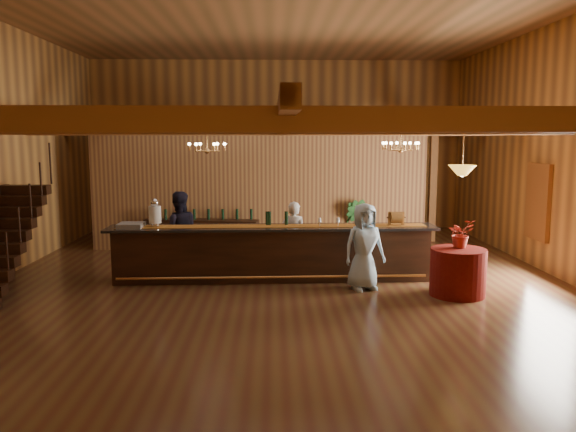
{
  "coord_description": "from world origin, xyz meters",
  "views": [
    {
      "loc": [
        -0.16,
        -11.61,
        3.0
      ],
      "look_at": [
        0.2,
        0.89,
        1.26
      ],
      "focal_mm": 35.0,
      "sensor_mm": 36.0,
      "label": 1
    }
  ],
  "objects_px": {
    "raffle_drum": "(396,218)",
    "chandelier_right": "(401,146)",
    "tasting_bar": "(273,253)",
    "guest": "(364,247)",
    "backbar_shelf": "(202,235)",
    "floor_plant": "(353,224)",
    "staff_second": "(179,232)",
    "beverage_dispenser": "(155,213)",
    "bartender": "(294,237)",
    "chandelier_left": "(207,147)",
    "pendant_lamp": "(462,170)",
    "round_table": "(458,272)"
  },
  "relations": [
    {
      "from": "guest",
      "to": "chandelier_left",
      "type": "bearing_deg",
      "value": 141.04
    },
    {
      "from": "guest",
      "to": "floor_plant",
      "type": "bearing_deg",
      "value": 69.1
    },
    {
      "from": "beverage_dispenser",
      "to": "bartender",
      "type": "distance_m",
      "value": 3.09
    },
    {
      "from": "backbar_shelf",
      "to": "round_table",
      "type": "relative_size",
      "value": 2.9
    },
    {
      "from": "tasting_bar",
      "to": "beverage_dispenser",
      "type": "relative_size",
      "value": 11.56
    },
    {
      "from": "round_table",
      "to": "floor_plant",
      "type": "relative_size",
      "value": 0.76
    },
    {
      "from": "raffle_drum",
      "to": "backbar_shelf",
      "type": "bearing_deg",
      "value": 145.41
    },
    {
      "from": "round_table",
      "to": "guest",
      "type": "distance_m",
      "value": 1.84
    },
    {
      "from": "backbar_shelf",
      "to": "floor_plant",
      "type": "distance_m",
      "value": 4.07
    },
    {
      "from": "bartender",
      "to": "tasting_bar",
      "type": "bearing_deg",
      "value": 75.61
    },
    {
      "from": "round_table",
      "to": "bartender",
      "type": "xyz_separation_m",
      "value": [
        -3.07,
        2.02,
        0.35
      ]
    },
    {
      "from": "backbar_shelf",
      "to": "chandelier_left",
      "type": "height_order",
      "value": "chandelier_left"
    },
    {
      "from": "raffle_drum",
      "to": "backbar_shelf",
      "type": "distance_m",
      "value": 5.54
    },
    {
      "from": "pendant_lamp",
      "to": "guest",
      "type": "distance_m",
      "value": 2.36
    },
    {
      "from": "beverage_dispenser",
      "to": "backbar_shelf",
      "type": "height_order",
      "value": "beverage_dispenser"
    },
    {
      "from": "bartender",
      "to": "round_table",
      "type": "bearing_deg",
      "value": 165.74
    },
    {
      "from": "raffle_drum",
      "to": "guest",
      "type": "height_order",
      "value": "guest"
    },
    {
      "from": "tasting_bar",
      "to": "guest",
      "type": "xyz_separation_m",
      "value": [
        1.82,
        -0.81,
        0.28
      ]
    },
    {
      "from": "tasting_bar",
      "to": "pendant_lamp",
      "type": "bearing_deg",
      "value": -21.0
    },
    {
      "from": "backbar_shelf",
      "to": "bartender",
      "type": "bearing_deg",
      "value": -35.49
    },
    {
      "from": "chandelier_left",
      "to": "guest",
      "type": "bearing_deg",
      "value": -23.15
    },
    {
      "from": "backbar_shelf",
      "to": "round_table",
      "type": "bearing_deg",
      "value": -29.32
    },
    {
      "from": "staff_second",
      "to": "guest",
      "type": "xyz_separation_m",
      "value": [
        3.92,
        -1.6,
        -0.05
      ]
    },
    {
      "from": "chandelier_right",
      "to": "pendant_lamp",
      "type": "xyz_separation_m",
      "value": [
        0.75,
        -1.83,
        -0.43
      ]
    },
    {
      "from": "backbar_shelf",
      "to": "chandelier_left",
      "type": "xyz_separation_m",
      "value": [
        0.47,
        -2.52,
        2.39
      ]
    },
    {
      "from": "beverage_dispenser",
      "to": "round_table",
      "type": "height_order",
      "value": "beverage_dispenser"
    },
    {
      "from": "chandelier_right",
      "to": "staff_second",
      "type": "bearing_deg",
      "value": 176.95
    },
    {
      "from": "tasting_bar",
      "to": "raffle_drum",
      "type": "relative_size",
      "value": 20.4
    },
    {
      "from": "raffle_drum",
      "to": "round_table",
      "type": "relative_size",
      "value": 0.32
    },
    {
      "from": "beverage_dispenser",
      "to": "bartender",
      "type": "xyz_separation_m",
      "value": [
        2.94,
        0.71,
        -0.64
      ]
    },
    {
      "from": "bartender",
      "to": "backbar_shelf",
      "type": "bearing_deg",
      "value": -26.04
    },
    {
      "from": "raffle_drum",
      "to": "pendant_lamp",
      "type": "bearing_deg",
      "value": -54.07
    },
    {
      "from": "tasting_bar",
      "to": "round_table",
      "type": "relative_size",
      "value": 6.61
    },
    {
      "from": "pendant_lamp",
      "to": "tasting_bar",
      "type": "bearing_deg",
      "value": 159.99
    },
    {
      "from": "raffle_drum",
      "to": "guest",
      "type": "distance_m",
      "value": 1.22
    },
    {
      "from": "backbar_shelf",
      "to": "bartender",
      "type": "distance_m",
      "value": 3.37
    },
    {
      "from": "raffle_drum",
      "to": "chandelier_left",
      "type": "height_order",
      "value": "chandelier_left"
    },
    {
      "from": "raffle_drum",
      "to": "chandelier_right",
      "type": "distance_m",
      "value": 1.61
    },
    {
      "from": "chandelier_right",
      "to": "staff_second",
      "type": "relative_size",
      "value": 0.44
    },
    {
      "from": "raffle_drum",
      "to": "round_table",
      "type": "distance_m",
      "value": 1.81
    },
    {
      "from": "tasting_bar",
      "to": "staff_second",
      "type": "height_order",
      "value": "staff_second"
    },
    {
      "from": "tasting_bar",
      "to": "guest",
      "type": "height_order",
      "value": "guest"
    },
    {
      "from": "pendant_lamp",
      "to": "bartender",
      "type": "distance_m",
      "value": 4.01
    },
    {
      "from": "raffle_drum",
      "to": "pendant_lamp",
      "type": "height_order",
      "value": "pendant_lamp"
    },
    {
      "from": "beverage_dispenser",
      "to": "backbar_shelf",
      "type": "relative_size",
      "value": 0.2
    },
    {
      "from": "guest",
      "to": "floor_plant",
      "type": "xyz_separation_m",
      "value": [
        0.36,
        4.07,
        -0.17
      ]
    },
    {
      "from": "tasting_bar",
      "to": "raffle_drum",
      "type": "bearing_deg",
      "value": -1.17
    },
    {
      "from": "beverage_dispenser",
      "to": "staff_second",
      "type": "distance_m",
      "value": 1.01
    },
    {
      "from": "beverage_dispenser",
      "to": "pendant_lamp",
      "type": "height_order",
      "value": "pendant_lamp"
    },
    {
      "from": "beverage_dispenser",
      "to": "raffle_drum",
      "type": "relative_size",
      "value": 1.76
    }
  ]
}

